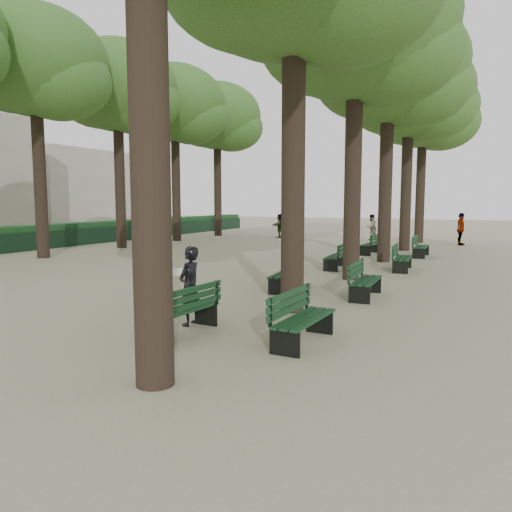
% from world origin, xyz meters
% --- Properties ---
extents(ground, '(120.00, 120.00, 0.00)m').
position_xyz_m(ground, '(0.00, 0.00, 0.00)').
color(ground, tan).
rests_on(ground, ground).
extents(tree_central_2, '(6.00, 6.00, 9.95)m').
position_xyz_m(tree_central_2, '(1.50, 8.00, 7.65)').
color(tree_central_2, '#33261C').
rests_on(tree_central_2, ground).
extents(tree_central_3, '(6.00, 6.00, 9.95)m').
position_xyz_m(tree_central_3, '(1.50, 13.00, 7.65)').
color(tree_central_3, '#33261C').
rests_on(tree_central_3, ground).
extents(tree_central_4, '(6.00, 6.00, 9.95)m').
position_xyz_m(tree_central_4, '(1.50, 18.00, 7.65)').
color(tree_central_4, '#33261C').
rests_on(tree_central_4, ground).
extents(tree_central_5, '(6.00, 6.00, 9.95)m').
position_xyz_m(tree_central_5, '(1.50, 23.00, 7.65)').
color(tree_central_5, '#33261C').
rests_on(tree_central_5, ground).
extents(tree_far_2, '(6.00, 6.00, 10.45)m').
position_xyz_m(tree_far_2, '(-12.00, 8.00, 8.14)').
color(tree_far_2, '#33261C').
rests_on(tree_far_2, ground).
extents(tree_far_3, '(6.00, 6.00, 10.45)m').
position_xyz_m(tree_far_3, '(-12.00, 13.00, 8.14)').
color(tree_far_3, '#33261C').
rests_on(tree_far_3, ground).
extents(tree_far_4, '(6.00, 6.00, 10.45)m').
position_xyz_m(tree_far_4, '(-12.00, 18.00, 8.14)').
color(tree_far_4, '#33261C').
rests_on(tree_far_4, ground).
extents(tree_far_5, '(6.00, 6.00, 10.45)m').
position_xyz_m(tree_far_5, '(-12.00, 23.00, 8.14)').
color(tree_far_5, '#33261C').
rests_on(tree_far_5, ground).
extents(bench_left_0, '(0.69, 1.83, 0.92)m').
position_xyz_m(bench_left_0, '(0.37, 0.29, 0.27)').
color(bench_left_0, black).
rests_on(bench_left_0, ground).
extents(bench_left_1, '(0.78, 1.85, 0.92)m').
position_xyz_m(bench_left_1, '(0.37, 5.38, 0.27)').
color(bench_left_1, black).
rests_on(bench_left_1, ground).
extents(bench_left_2, '(0.69, 1.84, 0.92)m').
position_xyz_m(bench_left_2, '(0.37, 10.12, 0.27)').
color(bench_left_2, black).
rests_on(bench_left_2, ground).
extents(bench_left_3, '(0.68, 1.83, 0.92)m').
position_xyz_m(bench_left_3, '(0.37, 15.56, 0.27)').
color(bench_left_3, black).
rests_on(bench_left_3, ground).
extents(bench_right_0, '(0.64, 1.82, 0.92)m').
position_xyz_m(bench_right_0, '(2.63, 0.69, 0.27)').
color(bench_right_0, black).
rests_on(bench_right_0, ground).
extents(bench_right_1, '(0.65, 1.82, 0.92)m').
position_xyz_m(bench_right_1, '(2.63, 5.23, 0.27)').
color(bench_right_1, black).
rests_on(bench_right_1, ground).
extents(bench_right_2, '(0.71, 1.84, 0.92)m').
position_xyz_m(bench_right_2, '(2.63, 10.66, 0.27)').
color(bench_right_2, black).
rests_on(bench_right_2, ground).
extents(bench_right_3, '(0.60, 1.81, 0.92)m').
position_xyz_m(bench_right_3, '(2.63, 15.42, 0.27)').
color(bench_right_3, black).
rests_on(bench_right_3, ground).
extents(man_with_map, '(0.60, 0.64, 1.58)m').
position_xyz_m(man_with_map, '(0.14, 0.94, 0.79)').
color(man_with_map, black).
rests_on(man_with_map, ground).
extents(pedestrian_c, '(0.46, 1.08, 1.78)m').
position_xyz_m(pedestrian_c, '(3.81, 22.22, 0.89)').
color(pedestrian_c, '#262628').
rests_on(pedestrian_c, ground).
extents(pedestrian_e, '(0.48, 1.48, 1.57)m').
position_xyz_m(pedestrian_e, '(-7.36, 23.16, 0.79)').
color(pedestrian_e, '#262628').
rests_on(pedestrian_e, ground).
extents(pedestrian_a, '(0.69, 0.82, 1.59)m').
position_xyz_m(pedestrian_a, '(-1.46, 23.79, 0.80)').
color(pedestrian_a, '#262628').
rests_on(pedestrian_a, ground).
extents(fence, '(0.08, 42.00, 0.90)m').
position_xyz_m(fence, '(-15.00, 11.00, 0.45)').
color(fence, black).
rests_on(fence, ground).
extents(hedge, '(1.20, 42.00, 1.20)m').
position_xyz_m(hedge, '(-15.70, 11.00, 0.60)').
color(hedge, '#153E1C').
rests_on(hedge, ground).
extents(building_far, '(12.00, 16.00, 7.00)m').
position_xyz_m(building_far, '(-33.00, 30.00, 3.50)').
color(building_far, '#B7B2A3').
rests_on(building_far, ground).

